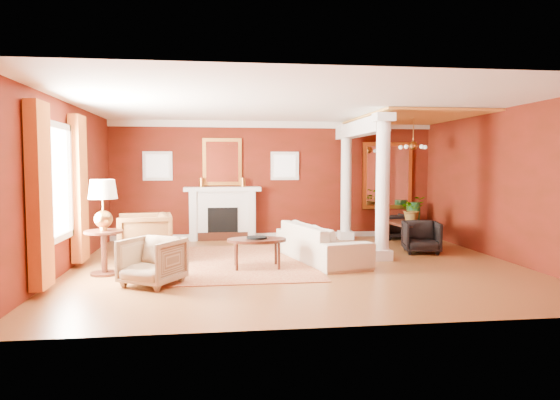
{
  "coord_description": "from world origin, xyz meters",
  "views": [
    {
      "loc": [
        -1.44,
        -8.86,
        1.82
      ],
      "look_at": [
        -0.23,
        0.61,
        1.15
      ],
      "focal_mm": 32.0,
      "sensor_mm": 36.0,
      "label": 1
    }
  ],
  "objects": [
    {
      "name": "side_table",
      "position": [
        -3.3,
        -0.37,
        1.08
      ],
      "size": [
        0.63,
        0.63,
        1.58
      ],
      "rotation": [
        0.0,
        0.0,
        0.04
      ],
      "color": "black",
      "rests_on": "ground"
    },
    {
      "name": "sofa",
      "position": [
        0.53,
        0.4,
        0.47
      ],
      "size": [
        1.24,
        2.5,
        0.94
      ],
      "primitive_type": "imported",
      "rotation": [
        0.0,
        0.0,
        1.81
      ],
      "color": "beige",
      "rests_on": "ground"
    },
    {
      "name": "armchair_leopard",
      "position": [
        -2.81,
        0.78,
        0.5
      ],
      "size": [
        1.03,
        1.08,
        1.0
      ],
      "primitive_type": "imported",
      "rotation": [
        0.0,
        0.0,
        -1.44
      ],
      "color": "black",
      "rests_on": "ground"
    },
    {
      "name": "coffee_table",
      "position": [
        -0.75,
        -0.17,
        0.48
      ],
      "size": [
        1.04,
        1.04,
        0.53
      ],
      "rotation": [
        0.0,
        0.0,
        0.41
      ],
      "color": "black",
      "rests_on": "ground"
    },
    {
      "name": "flank_window_right",
      "position": [
        0.25,
        3.46,
        1.8
      ],
      "size": [
        0.7,
        0.07,
        0.7
      ],
      "color": "white",
      "rests_on": "room_shell"
    },
    {
      "name": "header_beam",
      "position": [
        1.7,
        1.9,
        2.62
      ],
      "size": [
        0.3,
        3.2,
        0.32
      ],
      "primitive_type": "cube",
      "color": "white",
      "rests_on": "column_front"
    },
    {
      "name": "chandelier",
      "position": [
        2.9,
        1.8,
        2.25
      ],
      "size": [
        0.6,
        0.62,
        0.75
      ],
      "color": "#B37E38",
      "rests_on": "room_shell"
    },
    {
      "name": "flank_window_left",
      "position": [
        -2.85,
        3.46,
        1.8
      ],
      "size": [
        0.7,
        0.07,
        0.7
      ],
      "color": "white",
      "rests_on": "room_shell"
    },
    {
      "name": "armchair_stripe",
      "position": [
        -2.42,
        -1.23,
        0.4
      ],
      "size": [
        1.04,
        1.02,
        0.8
      ],
      "primitive_type": "imported",
      "rotation": [
        0.0,
        0.0,
        -0.53
      ],
      "color": "tan",
      "rests_on": "ground"
    },
    {
      "name": "column_front",
      "position": [
        1.7,
        0.3,
        1.43
      ],
      "size": [
        0.36,
        0.36,
        2.8
      ],
      "color": "white",
      "rests_on": "ground"
    },
    {
      "name": "dining_chair_far",
      "position": [
        2.91,
        2.96,
        0.34
      ],
      "size": [
        0.74,
        0.71,
        0.67
      ],
      "primitive_type": "imported",
      "rotation": [
        0.0,
        0.0,
        3.3
      ],
      "color": "black",
      "rests_on": "ground"
    },
    {
      "name": "rug",
      "position": [
        -1.06,
        0.42,
        0.01
      ],
      "size": [
        2.76,
        3.67,
        0.01
      ],
      "primitive_type": "cube",
      "rotation": [
        0.0,
        0.0,
        0.01
      ],
      "color": "maroon",
      "rests_on": "ground"
    },
    {
      "name": "room_shell",
      "position": [
        0.0,
        0.0,
        2.02
      ],
      "size": [
        8.04,
        7.04,
        2.92
      ],
      "color": "maroon",
      "rests_on": "ground"
    },
    {
      "name": "ground",
      "position": [
        0.0,
        0.0,
        0.0
      ],
      "size": [
        8.0,
        8.0,
        0.0
      ],
      "primitive_type": "plane",
      "color": "brown",
      "rests_on": "ground"
    },
    {
      "name": "column_back",
      "position": [
        1.7,
        3.0,
        1.43
      ],
      "size": [
        0.36,
        0.36,
        2.8
      ],
      "color": "white",
      "rests_on": "ground"
    },
    {
      "name": "left_window",
      "position": [
        -3.89,
        -0.6,
        1.42
      ],
      "size": [
        0.21,
        2.55,
        2.6
      ],
      "color": "white",
      "rests_on": "room_shell"
    },
    {
      "name": "green_urn",
      "position": [
        3.43,
        3.0,
        0.36
      ],
      "size": [
        0.38,
        0.38,
        0.91
      ],
      "color": "#15421A",
      "rests_on": "ground"
    },
    {
      "name": "amber_ceiling",
      "position": [
        2.85,
        1.75,
        2.87
      ],
      "size": [
        2.3,
        3.4,
        0.04
      ],
      "primitive_type": "cube",
      "color": "gold",
      "rests_on": "room_shell"
    },
    {
      "name": "potted_plant",
      "position": [
        2.94,
        1.88,
        1.07
      ],
      "size": [
        0.63,
        0.68,
        0.46
      ],
      "primitive_type": "imported",
      "rotation": [
        0.0,
        0.0,
        0.18
      ],
      "color": "#26591E",
      "rests_on": "dining_table"
    },
    {
      "name": "dining_chair_near",
      "position": [
        2.76,
        0.93,
        0.36
      ],
      "size": [
        0.83,
        0.8,
        0.73
      ],
      "primitive_type": "imported",
      "rotation": [
        0.0,
        0.0,
        -0.21
      ],
      "color": "black",
      "rests_on": "ground"
    },
    {
      "name": "overmantel_mirror",
      "position": [
        -1.3,
        3.45,
        1.9
      ],
      "size": [
        0.95,
        0.07,
        1.15
      ],
      "color": "gold",
      "rests_on": "fireplace"
    },
    {
      "name": "base_trim",
      "position": [
        0.0,
        3.46,
        0.06
      ],
      "size": [
        8.0,
        0.08,
        0.12
      ],
      "primitive_type": "cube",
      "color": "white",
      "rests_on": "ground"
    },
    {
      "name": "coffee_book",
      "position": [
        -0.74,
        -0.12,
        0.64
      ],
      "size": [
        0.17,
        0.08,
        0.23
      ],
      "primitive_type": "imported",
      "rotation": [
        0.0,
        0.0,
        0.35
      ],
      "color": "black",
      "rests_on": "coffee_table"
    },
    {
      "name": "crown_trim",
      "position": [
        0.0,
        3.46,
        2.82
      ],
      "size": [
        8.0,
        0.08,
        0.16
      ],
      "primitive_type": "cube",
      "color": "white",
      "rests_on": "room_shell"
    },
    {
      "name": "dining_table",
      "position": [
        2.93,
        1.88,
        0.42
      ],
      "size": [
        0.65,
        1.54,
        0.84
      ],
      "primitive_type": "imported",
      "rotation": [
        0.0,
        0.0,
        1.65
      ],
      "color": "black",
      "rests_on": "ground"
    },
    {
      "name": "fireplace",
      "position": [
        -1.3,
        3.32,
        0.65
      ],
      "size": [
        1.85,
        0.42,
        1.29
      ],
      "color": "white",
      "rests_on": "ground"
    },
    {
      "name": "dining_mirror",
      "position": [
        2.9,
        3.45,
        1.55
      ],
      "size": [
        1.3,
        0.07,
        1.7
      ],
      "color": "gold",
      "rests_on": "room_shell"
    }
  ]
}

